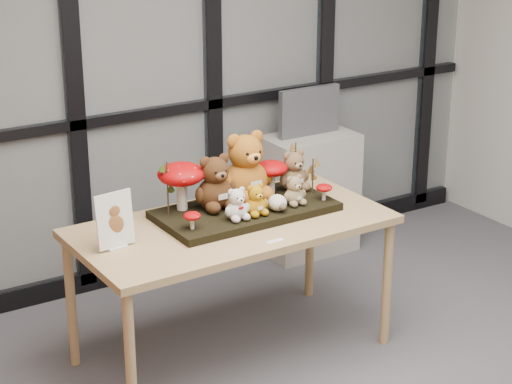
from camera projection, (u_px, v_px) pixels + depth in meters
room_shell at (439, 97)px, 3.33m from camera, size 5.00×5.00×5.00m
glass_partition at (145, 52)px, 5.39m from camera, size 4.90×0.06×2.78m
display_table at (232, 234)px, 4.71m from camera, size 1.61×0.82×0.75m
diorama_tray at (245, 211)px, 4.78m from camera, size 0.93×0.47×0.04m
bear_pooh_yellow at (245, 162)px, 4.82m from camera, size 0.31×0.28×0.40m
bear_brown_medium at (215, 179)px, 4.71m from camera, size 0.24×0.22×0.31m
bear_tan_back at (294, 168)px, 4.99m from camera, size 0.19×0.17×0.24m
bear_small_yellow at (255, 198)px, 4.65m from camera, size 0.14×0.13×0.18m
bear_white_bow at (237, 202)px, 4.59m from camera, size 0.14×0.13×0.18m
bear_beige_small at (294, 188)px, 4.79m from camera, size 0.13×0.12×0.17m
plush_cream_hedgehog at (277, 202)px, 4.71m from camera, size 0.07×0.07×0.09m
mushroom_back_left at (182, 184)px, 4.70m from camera, size 0.24×0.24×0.27m
mushroom_back_right at (271, 175)px, 4.94m from camera, size 0.18×0.18×0.20m
mushroom_front_left at (192, 220)px, 4.48m from camera, size 0.09×0.09×0.10m
mushroom_front_right at (324, 191)px, 4.86m from camera, size 0.09×0.09×0.10m
sprig_green_far_left at (168, 188)px, 4.63m from camera, size 0.05×0.05×0.28m
sprig_green_mid_left at (182, 185)px, 4.73m from camera, size 0.05×0.05×0.24m
sprig_dry_far_right at (295, 165)px, 5.01m from camera, size 0.05×0.05×0.26m
sprig_dry_mid_right at (313, 176)px, 4.94m from camera, size 0.05×0.05×0.19m
sprig_green_centre at (218, 178)px, 4.85m from camera, size 0.05×0.05×0.23m
sign_holder at (115, 223)px, 4.34m from camera, size 0.20×0.07×0.28m
label_card at (275, 241)px, 4.46m from camera, size 0.09×0.03×0.00m
cabinet at (309, 194)px, 6.09m from camera, size 0.60×0.35×0.80m
monitor at (309, 111)px, 5.91m from camera, size 0.44×0.05×0.31m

